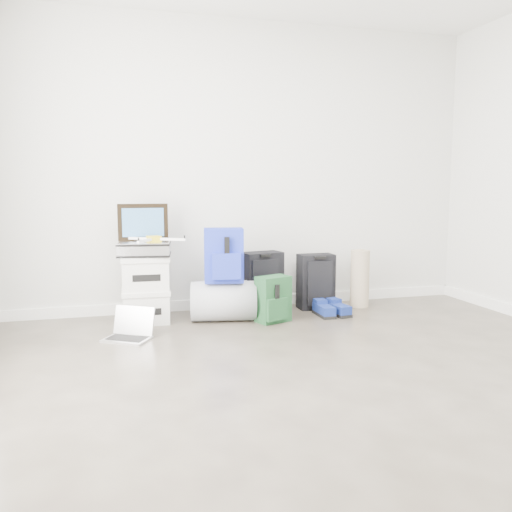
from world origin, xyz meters
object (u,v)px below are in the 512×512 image
object	(u,v)px
duffel_bag	(224,301)
large_suitcase	(262,282)
boxes_stack	(146,289)
briefcase	(144,249)
carry_on	(316,281)
laptop	(130,331)

from	to	relation	value
duffel_bag	large_suitcase	world-z (taller)	large_suitcase
large_suitcase	duffel_bag	bearing A→B (deg)	-162.58
boxes_stack	duffel_bag	world-z (taller)	boxes_stack
boxes_stack	briefcase	xyz separation A→B (m)	(0.00, 0.00, 0.35)
carry_on	laptop	size ratio (longest dim) A/B	1.27
boxes_stack	laptop	world-z (taller)	boxes_stack
boxes_stack	carry_on	world-z (taller)	boxes_stack
duffel_bag	boxes_stack	bearing A→B (deg)	-178.94
carry_on	laptop	xyz separation A→B (m)	(-1.78, -0.58, -0.21)
large_suitcase	laptop	size ratio (longest dim) A/B	1.36
duffel_bag	laptop	distance (m)	0.90
briefcase	large_suitcase	bearing A→B (deg)	14.84
duffel_bag	briefcase	bearing A→B (deg)	-178.94
briefcase	duffel_bag	size ratio (longest dim) A/B	0.76
carry_on	laptop	bearing A→B (deg)	-161.85
large_suitcase	carry_on	bearing A→B (deg)	-12.29
boxes_stack	briefcase	distance (m)	0.35
briefcase	carry_on	distance (m)	1.66
boxes_stack	duffel_bag	distance (m)	0.68
carry_on	briefcase	bearing A→B (deg)	-176.34
briefcase	laptop	bearing A→B (deg)	-99.57
carry_on	laptop	distance (m)	1.88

